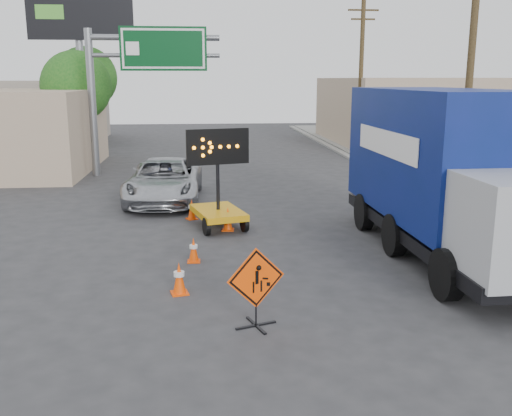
{
  "coord_description": "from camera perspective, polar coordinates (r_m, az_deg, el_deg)",
  "views": [
    {
      "loc": [
        -1.42,
        -9.72,
        4.54
      ],
      "look_at": [
        -0.2,
        3.1,
        1.62
      ],
      "focal_mm": 40.0,
      "sensor_mm": 36.0,
      "label": 1
    }
  ],
  "objects": [
    {
      "name": "construction_sign",
      "position": [
        10.63,
        -0.0,
        -7.74
      ],
      "size": [
        1.1,
        0.79,
        1.54
      ],
      "rotation": [
        0.0,
        0.0,
        0.34
      ],
      "color": "black",
      "rests_on": "ground"
    },
    {
      "name": "highway_gantry",
      "position": [
        27.85,
        -11.99,
        13.62
      ],
      "size": [
        6.18,
        0.38,
        6.9
      ],
      "color": "slate",
      "rests_on": "ground"
    },
    {
      "name": "sidewalk_right",
      "position": [
        27.39,
        18.17,
        2.77
      ],
      "size": [
        4.0,
        60.0,
        0.15
      ],
      "primitive_type": "cube",
      "color": "gray",
      "rests_on": "ground"
    },
    {
      "name": "arrow_board",
      "position": [
        17.7,
        -3.8,
        0.18
      ],
      "size": [
        1.91,
        2.43,
        3.08
      ],
      "rotation": [
        0.0,
        0.0,
        0.26
      ],
      "color": "#D0900B",
      "rests_on": "ground"
    },
    {
      "name": "cone_d",
      "position": [
        18.93,
        -6.44,
        -0.14
      ],
      "size": [
        0.44,
        0.44,
        0.66
      ],
      "rotation": [
        0.0,
        0.0,
        0.43
      ],
      "color": "#FF4805",
      "rests_on": "ground"
    },
    {
      "name": "tree_left_near",
      "position": [
        32.4,
        -17.52,
        11.55
      ],
      "size": [
        3.71,
        3.71,
        6.03
      ],
      "color": "#4F3D22",
      "rests_on": "ground"
    },
    {
      "name": "box_truck",
      "position": [
        15.51,
        18.43,
        2.48
      ],
      "size": [
        3.02,
        9.06,
        4.28
      ],
      "rotation": [
        0.0,
        0.0,
        0.02
      ],
      "color": "black",
      "rests_on": "ground"
    },
    {
      "name": "cone_a",
      "position": [
        12.46,
        -7.69,
        -6.96
      ],
      "size": [
        0.43,
        0.43,
        0.71
      ],
      "rotation": [
        0.0,
        0.0,
        0.22
      ],
      "color": "#FF4805",
      "rests_on": "ground"
    },
    {
      "name": "storefront_left_far",
      "position": [
        45.84,
        -22.95,
        8.88
      ],
      "size": [
        12.0,
        10.0,
        4.4
      ],
      "primitive_type": "cube",
      "color": "gray",
      "rests_on": "ground"
    },
    {
      "name": "pickup_truck",
      "position": [
        21.77,
        -9.13,
        2.73
      ],
      "size": [
        2.85,
        5.83,
        1.59
      ],
      "primitive_type": "imported",
      "rotation": [
        0.0,
        0.0,
        -0.04
      ],
      "color": "#AFB1B6",
      "rests_on": "ground"
    },
    {
      "name": "utility_pole_far",
      "position": [
        35.01,
        10.44,
        12.83
      ],
      "size": [
        1.8,
        0.26,
        9.0
      ],
      "color": "#4F3D22",
      "rests_on": "ground"
    },
    {
      "name": "billboard",
      "position": [
        36.37,
        -17.14,
        16.69
      ],
      "size": [
        6.1,
        0.54,
        9.85
      ],
      "color": "slate",
      "rests_on": "ground"
    },
    {
      "name": "tree_left_far",
      "position": [
        40.44,
        -16.63,
        12.36
      ],
      "size": [
        4.1,
        4.1,
        6.66
      ],
      "color": "#4F3D22",
      "rests_on": "ground"
    },
    {
      "name": "curb_right",
      "position": [
        26.56,
        13.6,
        2.72
      ],
      "size": [
        0.4,
        60.0,
        0.12
      ],
      "primitive_type": "cube",
      "color": "gray",
      "rests_on": "ground"
    },
    {
      "name": "cone_c",
      "position": [
        17.45,
        -2.83,
        -1.09
      ],
      "size": [
        0.4,
        0.4,
        0.72
      ],
      "rotation": [
        0.0,
        0.0,
        -0.12
      ],
      "color": "#FF4805",
      "rests_on": "ground"
    },
    {
      "name": "ground",
      "position": [
        10.82,
        2.67,
        -12.03
      ],
      "size": [
        100.0,
        100.0,
        0.0
      ],
      "primitive_type": "plane",
      "color": "#2D2D30",
      "rests_on": "ground"
    },
    {
      "name": "building_right_far",
      "position": [
        42.32,
        14.7,
        9.35
      ],
      "size": [
        10.0,
        14.0,
        4.6
      ],
      "primitive_type": "cube",
      "color": "tan",
      "rests_on": "ground"
    },
    {
      "name": "cone_b",
      "position": [
        14.54,
        -6.26,
        -4.17
      ],
      "size": [
        0.32,
        0.32,
        0.63
      ],
      "rotation": [
        0.0,
        0.0,
        -0.01
      ],
      "color": "#FF4805",
      "rests_on": "ground"
    },
    {
      "name": "utility_pole_near",
      "position": [
        21.86,
        20.6,
        12.38
      ],
      "size": [
        1.8,
        0.26,
        9.0
      ],
      "color": "#4F3D22",
      "rests_on": "ground"
    }
  ]
}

